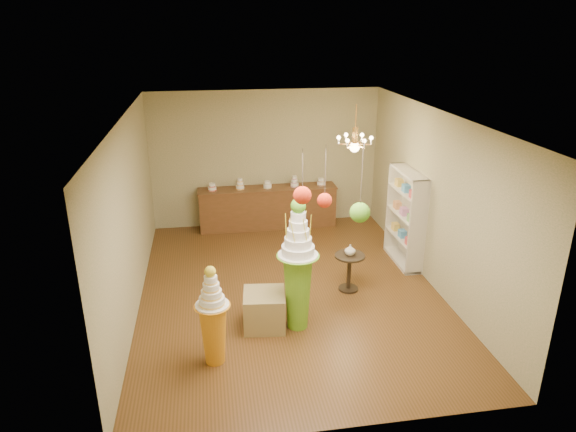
{
  "coord_description": "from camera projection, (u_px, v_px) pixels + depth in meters",
  "views": [
    {
      "loc": [
        -1.27,
        -7.69,
        4.34
      ],
      "look_at": [
        -0.02,
        0.0,
        1.38
      ],
      "focal_mm": 32.0,
      "sensor_mm": 36.0,
      "label": 1
    }
  ],
  "objects": [
    {
      "name": "pedestal_green",
      "position": [
        298.0,
        276.0,
        7.5
      ],
      "size": [
        0.62,
        0.62,
        2.05
      ],
      "rotation": [
        0.0,
        0.0,
        0.07
      ],
      "color": "#67AB25",
      "rests_on": "floor"
    },
    {
      "name": "pom_green_mid",
      "position": [
        360.0,
        212.0,
        6.55
      ],
      "size": [
        0.26,
        0.26,
        1.08
      ],
      "color": "#443A31",
      "rests_on": "ceiling"
    },
    {
      "name": "wall_left",
      "position": [
        130.0,
        218.0,
        7.92
      ],
      "size": [
        0.04,
        6.5,
        3.0
      ],
      "primitive_type": "cube",
      "color": "tan",
      "rests_on": "ground"
    },
    {
      "name": "pedestal_orange",
      "position": [
        213.0,
        325.0,
        6.8
      ],
      "size": [
        0.51,
        0.51,
        1.44
      ],
      "rotation": [
        0.0,
        0.0,
        0.15
      ],
      "color": "orange",
      "rests_on": "floor"
    },
    {
      "name": "chandelier",
      "position": [
        355.0,
        144.0,
        9.06
      ],
      "size": [
        0.78,
        0.78,
        0.85
      ],
      "rotation": [
        0.0,
        0.0,
        -0.22
      ],
      "color": "#EDAC53",
      "rests_on": "ceiling"
    },
    {
      "name": "burlap_riser",
      "position": [
        264.0,
        310.0,
        7.71
      ],
      "size": [
        0.68,
        0.68,
        0.56
      ],
      "primitive_type": "cube",
      "rotation": [
        0.0,
        0.0,
        -0.11
      ],
      "color": "#907F4E",
      "rests_on": "floor"
    },
    {
      "name": "ceiling",
      "position": [
        290.0,
        116.0,
        7.76
      ],
      "size": [
        6.5,
        6.5,
        0.0
      ],
      "primitive_type": "plane",
      "rotation": [
        3.14,
        0.0,
        0.0
      ],
      "color": "silver",
      "rests_on": "ground"
    },
    {
      "name": "vase",
      "position": [
        350.0,
        250.0,
        8.6
      ],
      "size": [
        0.23,
        0.23,
        0.19
      ],
      "primitive_type": "imported",
      "rotation": [
        0.0,
        0.0,
        0.36
      ],
      "color": "beige",
      "rests_on": "round_table"
    },
    {
      "name": "wall_back",
      "position": [
        266.0,
        159.0,
        11.29
      ],
      "size": [
        5.0,
        0.04,
        3.0
      ],
      "primitive_type": "cube",
      "color": "tan",
      "rests_on": "ground"
    },
    {
      "name": "pom_red_left",
      "position": [
        302.0,
        195.0,
        5.97
      ],
      "size": [
        0.21,
        0.21,
        0.67
      ],
      "color": "#443A31",
      "rests_on": "ceiling"
    },
    {
      "name": "floor",
      "position": [
        289.0,
        290.0,
        8.83
      ],
      "size": [
        6.5,
        6.5,
        0.0
      ],
      "primitive_type": "plane",
      "color": "#543516",
      "rests_on": "ground"
    },
    {
      "name": "pom_red_right",
      "position": [
        325.0,
        200.0,
        6.21
      ],
      "size": [
        0.18,
        0.18,
        0.78
      ],
      "color": "#443A31",
      "rests_on": "ceiling"
    },
    {
      "name": "wall_right",
      "position": [
        435.0,
        201.0,
        8.67
      ],
      "size": [
        0.04,
        6.5,
        3.0
      ],
      "primitive_type": "cube",
      "color": "tan",
      "rests_on": "ground"
    },
    {
      "name": "round_table",
      "position": [
        349.0,
        267.0,
        8.71
      ],
      "size": [
        0.59,
        0.59,
        0.66
      ],
      "rotation": [
        0.0,
        0.0,
        0.17
      ],
      "color": "black",
      "rests_on": "floor"
    },
    {
      "name": "sideboard",
      "position": [
        268.0,
        207.0,
        11.4
      ],
      "size": [
        3.04,
        0.54,
        1.16
      ],
      "color": "brown",
      "rests_on": "floor"
    },
    {
      "name": "wall_front",
      "position": [
        340.0,
        315.0,
        5.29
      ],
      "size": [
        5.0,
        0.04,
        3.0
      ],
      "primitive_type": "cube",
      "color": "tan",
      "rests_on": "ground"
    },
    {
      "name": "shelving_unit",
      "position": [
        406.0,
        217.0,
        9.59
      ],
      "size": [
        0.33,
        1.2,
        1.8
      ],
      "color": "beige",
      "rests_on": "floor"
    }
  ]
}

